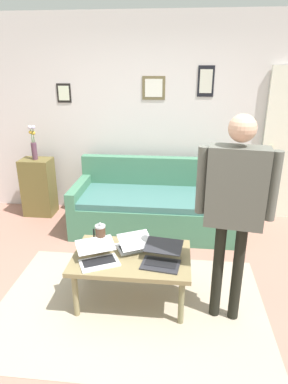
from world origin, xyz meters
The scene contains 12 objects.
ground_plane centered at (0.00, 0.00, 0.00)m, with size 7.68×7.68×0.00m, color #A06E5E.
area_rug centered at (0.06, 0.03, 0.00)m, with size 2.42×1.66×0.01m, color tan.
back_wall centered at (0.00, -2.20, 1.35)m, with size 7.04×0.11×2.70m.
couch centered at (-0.05, -1.57, 0.30)m, with size 2.10×0.93×0.88m.
coffee_table centered at (0.06, -0.07, 0.42)m, with size 1.04×0.67×0.47m.
laptop_left centered at (0.34, 0.04, 0.51)m, with size 0.44×0.44×0.14m.
laptop_center centered at (-0.21, 0.01, 0.51)m, with size 0.37×0.39×0.14m.
laptop_right centered at (0.06, -0.19, 0.51)m, with size 0.39×0.38×0.15m.
french_press centered at (0.36, -0.17, 0.59)m, with size 0.12×0.10×0.27m.
side_shelf centered at (1.65, -1.85, 0.41)m, with size 0.42×0.32×0.82m.
flower_vase centered at (1.65, -1.85, 1.04)m, with size 0.10×0.10×0.47m.
person_standing centered at (-0.77, 0.06, 1.12)m, with size 0.61×0.26×1.74m.
Camera 1 is at (-0.32, 2.49, 2.07)m, focal length 31.46 mm.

